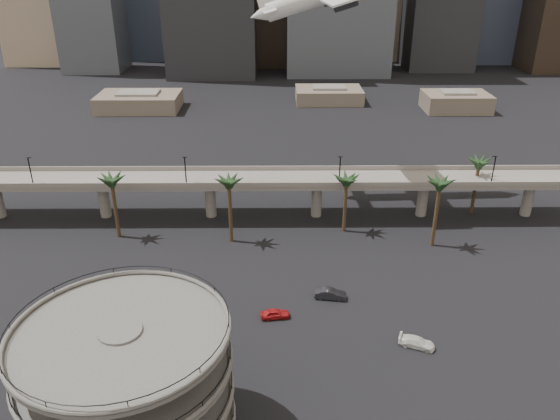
{
  "coord_description": "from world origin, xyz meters",
  "views": [
    {
      "loc": [
        2.58,
        -47.89,
        50.34
      ],
      "look_at": [
        3.18,
        28.0,
        14.15
      ],
      "focal_mm": 35.0,
      "sensor_mm": 36.0,
      "label": 1
    }
  ],
  "objects_px": {
    "overpass": "(263,183)",
    "car_a": "(275,314)",
    "parking_ramp": "(128,379)",
    "car_b": "(330,294)",
    "car_c": "(417,342)"
  },
  "relations": [
    {
      "from": "overpass",
      "to": "car_b",
      "type": "relative_size",
      "value": 25.85
    },
    {
      "from": "car_b",
      "to": "car_c",
      "type": "bearing_deg",
      "value": -128.22
    },
    {
      "from": "car_c",
      "to": "car_b",
      "type": "bearing_deg",
      "value": 65.03
    },
    {
      "from": "parking_ramp",
      "to": "car_b",
      "type": "xyz_separation_m",
      "value": [
        24.21,
        28.76,
        -9.01
      ]
    },
    {
      "from": "parking_ramp",
      "to": "car_a",
      "type": "xyz_separation_m",
      "value": [
        15.37,
        23.71,
        -9.09
      ]
    },
    {
      "from": "overpass",
      "to": "car_a",
      "type": "distance_m",
      "value": 35.98
    },
    {
      "from": "parking_ramp",
      "to": "overpass",
      "type": "xyz_separation_m",
      "value": [
        13.0,
        59.0,
        -2.5
      ]
    },
    {
      "from": "car_b",
      "to": "car_a",
      "type": "bearing_deg",
      "value": 128.47
    },
    {
      "from": "overpass",
      "to": "car_a",
      "type": "bearing_deg",
      "value": -86.16
    },
    {
      "from": "parking_ramp",
      "to": "overpass",
      "type": "height_order",
      "value": "parking_ramp"
    },
    {
      "from": "car_b",
      "to": "overpass",
      "type": "bearing_deg",
      "value": 29.07
    },
    {
      "from": "parking_ramp",
      "to": "car_c",
      "type": "relative_size",
      "value": 4.43
    },
    {
      "from": "parking_ramp",
      "to": "car_a",
      "type": "relative_size",
      "value": 5.05
    },
    {
      "from": "car_a",
      "to": "car_b",
      "type": "height_order",
      "value": "car_b"
    },
    {
      "from": "parking_ramp",
      "to": "car_b",
      "type": "distance_m",
      "value": 38.65
    }
  ]
}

